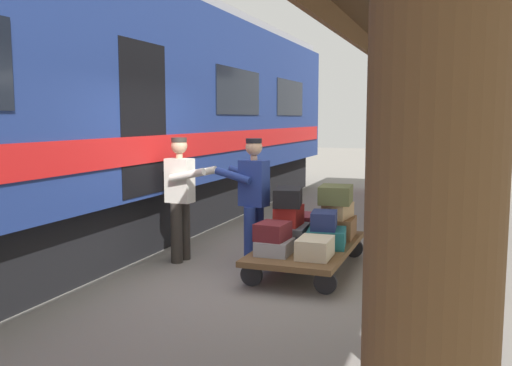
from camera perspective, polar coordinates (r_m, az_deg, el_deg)
ground_plane at (r=6.93m, az=1.58°, el=-9.73°), size 60.00×60.00×0.00m
train_car at (r=8.29m, az=-20.40°, el=6.98°), size 3.02×18.89×4.00m
luggage_cart at (r=7.20m, az=5.35°, el=-6.75°), size 1.15×2.20×0.34m
suitcase_slate_roller at (r=7.23m, az=3.45°, el=-5.32°), size 0.51×0.66×0.24m
suitcase_brown_leather at (r=7.68m, az=8.33°, el=-4.55°), size 0.49×0.58×0.27m
suitcase_cream_canvas at (r=6.54m, az=6.11°, el=-6.68°), size 0.39×0.51×0.23m
suitcase_teal_softside at (r=7.11m, az=7.31°, el=-5.63°), size 0.54×0.59×0.22m
suitcase_burgundy_valise at (r=7.80m, az=4.74°, el=-4.27°), size 0.50×0.57×0.29m
suitcase_gray_aluminum at (r=6.68m, az=1.94°, el=-6.63°), size 0.41×0.47×0.17m
suitcase_red_plastic at (r=7.19m, az=3.41°, el=-3.38°), size 0.31×0.46×0.26m
suitcase_navy_fabric at (r=7.08m, az=7.05°, el=-3.84°), size 0.37×0.47×0.22m
suitcase_black_hardshell at (r=7.15m, az=3.33°, el=-1.44°), size 0.45×0.62×0.23m
suitcase_tan_vintage at (r=7.64m, az=8.47°, el=-2.82°), size 0.37×0.52×0.20m
suitcase_olive_duffel at (r=7.59m, az=8.25°, el=-1.19°), size 0.46×0.56×0.24m
suitcase_maroon_trunk at (r=6.66m, az=1.74°, el=-5.00°), size 0.38×0.44×0.21m
porter_in_overalls at (r=7.23m, az=-0.35°, el=-1.54°), size 0.71×0.51×1.70m
porter_by_door at (r=7.58m, az=-7.74°, el=-1.21°), size 0.69×0.46×1.70m
baggage_tug at (r=14.77m, az=15.47°, el=1.28°), size 1.27×1.80×1.30m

